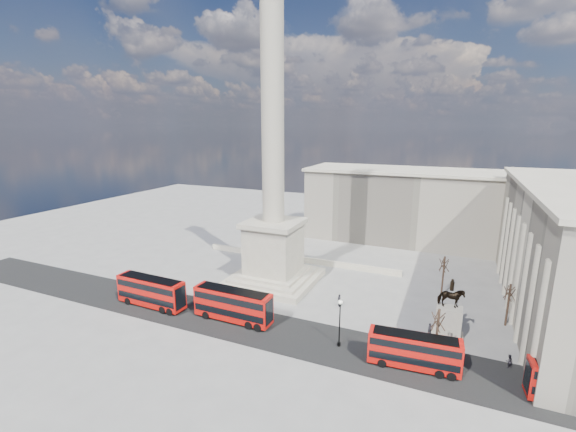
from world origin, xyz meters
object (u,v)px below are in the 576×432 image
at_px(nelsons_column, 273,208).
at_px(red_bus_a, 152,292).
at_px(red_bus_b, 233,305).
at_px(pedestrian_crossing, 339,301).
at_px(equestrian_statue, 449,318).
at_px(pedestrian_standing, 509,361).
at_px(pedestrian_walking, 430,329).
at_px(red_bus_c, 414,351).
at_px(victorian_lamp, 340,319).

bearing_deg(nelsons_column, red_bus_a, -128.50).
bearing_deg(red_bus_b, red_bus_a, -174.60).
xyz_separation_m(red_bus_a, red_bus_b, (13.40, 1.10, 0.04)).
xyz_separation_m(red_bus_a, pedestrian_crossing, (25.54, 11.04, -1.38)).
distance_m(equestrian_statue, pedestrian_standing, 7.81).
height_order(equestrian_statue, pedestrian_walking, equestrian_statue).
height_order(red_bus_c, equestrian_statue, equestrian_statue).
bearing_deg(nelsons_column, red_bus_c, -32.55).
relative_size(red_bus_a, red_bus_c, 1.11).
relative_size(victorian_lamp, pedestrian_standing, 3.83).
height_order(red_bus_b, pedestrian_walking, red_bus_b).
distance_m(red_bus_a, pedestrian_crossing, 27.86).
bearing_deg(red_bus_a, pedestrian_standing, 6.55).
bearing_deg(equestrian_statue, nelsons_column, 164.87).
distance_m(pedestrian_walking, pedestrian_standing, 9.39).
distance_m(nelsons_column, pedestrian_crossing, 18.29).
height_order(nelsons_column, pedestrian_crossing, nelsons_column).
xyz_separation_m(red_bus_c, pedestrian_crossing, (-11.74, 11.08, -1.12)).
relative_size(red_bus_c, pedestrian_walking, 6.56).
bearing_deg(pedestrian_walking, red_bus_c, -127.18).
xyz_separation_m(red_bus_c, equestrian_statue, (3.23, 8.23, 0.66)).
bearing_deg(victorian_lamp, red_bus_c, -5.78).
xyz_separation_m(victorian_lamp, pedestrian_walking, (9.95, 7.31, -2.82)).
xyz_separation_m(red_bus_a, red_bus_c, (37.28, -0.04, -0.26)).
bearing_deg(red_bus_a, pedestrian_walking, 13.37).
distance_m(victorian_lamp, equestrian_statue, 14.12).
distance_m(red_bus_a, red_bus_c, 37.28).
bearing_deg(pedestrian_crossing, victorian_lamp, 162.62).
relative_size(victorian_lamp, pedestrian_crossing, 3.16).
xyz_separation_m(pedestrian_walking, pedestrian_standing, (8.53, -3.91, 0.04)).
xyz_separation_m(nelsons_column, pedestrian_walking, (25.91, -7.59, -12.16)).
xyz_separation_m(nelsons_column, pedestrian_standing, (34.44, -11.50, -12.12)).
relative_size(red_bus_a, equestrian_statue, 1.39).
xyz_separation_m(nelsons_column, pedestrian_crossing, (13.01, -4.72, -11.95)).
distance_m(red_bus_c, equestrian_statue, 8.87).
bearing_deg(red_bus_b, equestrian_statue, 15.34).
height_order(nelsons_column, red_bus_c, nelsons_column).
relative_size(red_bus_b, red_bus_c, 1.13).
bearing_deg(pedestrian_standing, victorian_lamp, -21.76).
bearing_deg(red_bus_b, nelsons_column, 94.10).
bearing_deg(victorian_lamp, nelsons_column, 136.95).
bearing_deg(nelsons_column, victorian_lamp, -43.05).
distance_m(equestrian_statue, pedestrian_walking, 2.88).
height_order(red_bus_b, pedestrian_standing, red_bus_b).
height_order(nelsons_column, pedestrian_standing, nelsons_column).
relative_size(nelsons_column, victorian_lamp, 8.20).
bearing_deg(equestrian_statue, pedestrian_standing, -31.36).
distance_m(pedestrian_standing, pedestrian_crossing, 22.48).
height_order(red_bus_a, victorian_lamp, victorian_lamp).
height_order(nelsons_column, equestrian_statue, nelsons_column).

